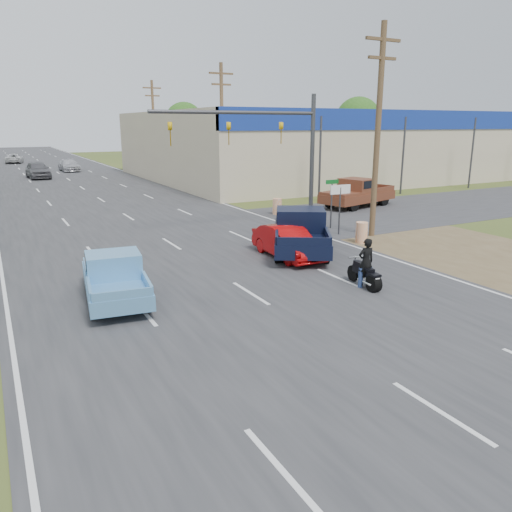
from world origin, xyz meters
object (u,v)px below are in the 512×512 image
blue_pickup (114,276)px  brown_pickup (356,193)px  motorcycle (366,276)px  distant_car_silver (69,165)px  distant_car_grey (38,170)px  rider (366,265)px  red_convertible (288,242)px  distant_car_white (14,159)px  navy_pickup (300,230)px

blue_pickup → brown_pickup: (18.65, 10.88, 0.19)m
motorcycle → distant_car_silver: size_ratio=0.39×
brown_pickup → distant_car_grey: brown_pickup is taller
rider → blue_pickup: size_ratio=0.34×
brown_pickup → rider: bearing=127.0°
brown_pickup → distant_car_grey: 34.55m
red_convertible → distant_car_white: size_ratio=0.86×
distant_car_grey → rider: bearing=-85.0°
navy_pickup → blue_pickup: bearing=-133.8°
distant_car_grey → distant_car_silver: bearing=56.7°
red_convertible → distant_car_grey: bearing=100.4°
navy_pickup → brown_pickup: (10.04, 8.48, 0.00)m
motorcycle → distant_car_grey: 44.23m
red_convertible → blue_pickup: 7.75m
rider → navy_pickup: navy_pickup is taller
red_convertible → brown_pickup: size_ratio=0.66×
motorcycle → blue_pickup: (-7.84, 2.90, 0.35)m
blue_pickup → distant_car_grey: distant_car_grey is taller
rider → brown_pickup: size_ratio=0.27×
motorcycle → navy_pickup: navy_pickup is taller
distant_car_grey → distant_car_silver: 8.09m
brown_pickup → distant_car_white: brown_pickup is taller
red_convertible → motorcycle: size_ratio=2.16×
motorcycle → distant_car_silver: (-2.29, 50.77, 0.28)m
rider → brown_pickup: bearing=-121.8°
rider → blue_pickup: bearing=-13.7°
navy_pickup → distant_car_grey: (-7.12, 38.47, -0.11)m
red_convertible → blue_pickup: (-7.55, -1.73, 0.11)m
distant_car_grey → distant_car_white: distant_car_grey is taller
rider → distant_car_silver: size_ratio=0.34×
motorcycle → distant_car_grey: (-6.35, 43.77, 0.44)m
brown_pickup → navy_pickup: bearing=115.4°
blue_pickup → distant_car_silver: blue_pickup is taller
brown_pickup → distant_car_silver: size_ratio=1.28×
distant_car_white → rider: bearing=103.3°
navy_pickup → distant_car_silver: (-3.06, 45.46, -0.27)m
brown_pickup → distant_car_white: bearing=3.7°
distant_car_grey → blue_pickup: bearing=-95.3°
motorcycle → navy_pickup: bearing=88.1°
distant_car_grey → motorcycle: bearing=-85.0°
red_convertible → distant_car_silver: distant_car_silver is taller
blue_pickup → distant_car_grey: bearing=95.2°
red_convertible → brown_pickup: bearing=41.1°
rider → distant_car_silver: 50.78m
motorcycle → brown_pickup: brown_pickup is taller
distant_car_white → distant_car_silver: bearing=113.5°
blue_pickup → distant_car_grey: size_ratio=0.95×
motorcycle → blue_pickup: 8.37m
motorcycle → navy_pickup: 5.39m
blue_pickup → distant_car_silver: bearing=90.7°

